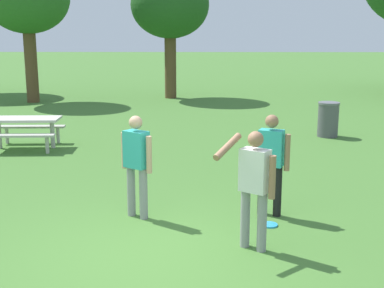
% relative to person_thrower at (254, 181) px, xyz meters
% --- Properties ---
extents(ground_plane, '(120.00, 120.00, 0.00)m').
position_rel_person_thrower_xyz_m(ground_plane, '(-1.44, -0.25, -0.96)').
color(ground_plane, '#447530').
extents(person_thrower, '(0.83, 0.53, 1.64)m').
position_rel_person_thrower_xyz_m(person_thrower, '(0.00, 0.00, 0.00)').
color(person_thrower, gray).
rests_on(person_thrower, ground).
extents(person_catcher, '(0.51, 0.40, 1.64)m').
position_rel_person_thrower_xyz_m(person_catcher, '(-1.71, 1.23, -0.02)').
color(person_catcher, gray).
rests_on(person_catcher, ground).
extents(person_bystander, '(0.57, 0.35, 1.64)m').
position_rel_person_thrower_xyz_m(person_bystander, '(0.40, 1.35, -0.02)').
color(person_bystander, black).
rests_on(person_bystander, ground).
extents(frisbee, '(0.25, 0.25, 0.03)m').
position_rel_person_thrower_xyz_m(frisbee, '(0.35, 0.87, -0.95)').
color(frisbee, '#2D9EDB').
rests_on(frisbee, ground).
extents(picnic_table_near, '(1.75, 1.48, 0.77)m').
position_rel_person_thrower_xyz_m(picnic_table_near, '(-5.06, 6.12, -0.40)').
color(picnic_table_near, beige).
rests_on(picnic_table_near, ground).
extents(trash_can_beside_table, '(0.59, 0.59, 0.96)m').
position_rel_person_thrower_xyz_m(trash_can_beside_table, '(2.86, 7.66, -0.48)').
color(trash_can_beside_table, '#515156').
rests_on(trash_can_beside_table, ground).
extents(tree_far_right, '(3.27, 3.27, 5.29)m').
position_rel_person_thrower_xyz_m(tree_far_right, '(-1.93, 15.86, 2.88)').
color(tree_far_right, brown).
rests_on(tree_far_right, ground).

